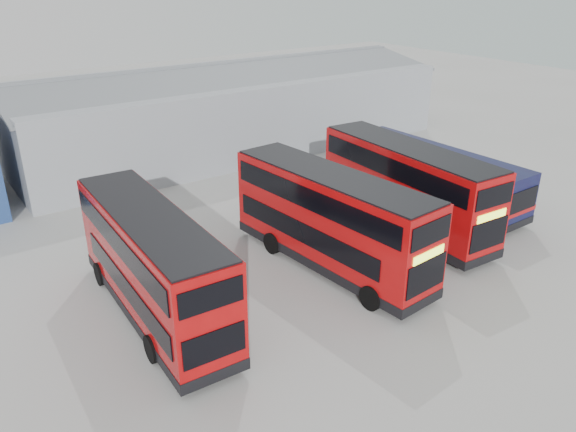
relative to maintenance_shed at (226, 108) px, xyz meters
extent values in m
plane|color=gray|center=(-8.00, -20.00, -2.60)|extent=(120.00, 120.00, 0.00)
cube|color=#8F959C|center=(0.00, 0.00, -0.10)|extent=(30.00, 12.00, 5.00)
cube|color=slate|center=(0.00, -2.80, 2.65)|extent=(30.50, 6.33, 1.29)
cube|color=slate|center=(0.00, 2.80, 2.65)|extent=(30.50, 6.33, 1.29)
cube|color=#AB090B|center=(-13.33, -18.20, -0.40)|extent=(2.70, 9.84, 3.76)
cube|color=black|center=(-13.33, -18.20, -2.09)|extent=(2.74, 9.88, 0.42)
cube|color=black|center=(-12.16, -18.62, -0.84)|extent=(0.36, 8.27, 0.88)
cube|color=black|center=(-14.52, -18.53, -0.84)|extent=(0.36, 8.27, 0.88)
cube|color=black|center=(-12.15, -18.25, 0.74)|extent=(0.40, 9.20, 0.88)
cube|color=black|center=(-14.51, -18.15, 0.74)|extent=(0.40, 9.20, 0.88)
cube|color=black|center=(-13.14, -13.30, -0.93)|extent=(2.09, 0.13, 1.25)
cube|color=black|center=(-13.14, -13.30, 0.74)|extent=(2.09, 0.13, 0.88)
cube|color=#D9FC35|center=(-13.14, -13.30, -0.09)|extent=(1.67, 0.10, 0.33)
cube|color=black|center=(-13.51, -23.09, -0.93)|extent=(2.05, 0.13, 1.02)
cube|color=black|center=(-13.51, -23.09, 0.74)|extent=(2.05, 0.13, 0.84)
cube|color=black|center=(-13.33, -18.20, 1.51)|extent=(2.55, 9.70, 0.09)
cylinder|color=black|center=(-12.08, -14.85, -2.12)|extent=(0.33, 0.98, 0.97)
cylinder|color=black|center=(-14.31, -14.77, -2.12)|extent=(0.33, 0.98, 0.97)
cylinder|color=black|center=(-12.31, -20.70, -2.12)|extent=(0.33, 0.98, 0.97)
cylinder|color=black|center=(-14.53, -20.62, -2.12)|extent=(0.33, 0.98, 0.97)
cube|color=#AB090B|center=(-5.71, -18.96, -0.34)|extent=(3.14, 10.15, 3.85)
cube|color=black|center=(-5.71, -18.96, -2.08)|extent=(3.19, 10.19, 0.43)
cube|color=black|center=(-6.94, -18.67, -0.80)|extent=(0.70, 8.45, 0.90)
cube|color=black|center=(-4.53, -18.48, -0.80)|extent=(0.70, 8.45, 0.90)
cube|color=black|center=(-6.91, -19.05, 0.82)|extent=(0.78, 9.40, 0.90)
cube|color=black|center=(-4.50, -18.86, 0.82)|extent=(0.78, 9.40, 0.90)
cube|color=black|center=(-5.32, -23.96, -0.89)|extent=(2.14, 0.21, 1.28)
cube|color=black|center=(-5.32, -23.96, 0.82)|extent=(2.14, 0.21, 0.90)
cube|color=#D9FC35|center=(-5.32, -23.97, -0.03)|extent=(1.71, 0.17, 0.33)
cube|color=black|center=(-6.09, -13.96, -0.89)|extent=(2.09, 0.21, 1.05)
cube|color=black|center=(-6.09, -13.96, 0.82)|extent=(2.09, 0.21, 0.86)
cube|color=black|center=(-5.71, -18.96, 1.60)|extent=(2.99, 9.99, 0.10)
cylinder|color=black|center=(-6.58, -22.51, -2.11)|extent=(0.38, 1.01, 0.99)
cylinder|color=black|center=(-4.30, -22.33, -2.11)|extent=(0.38, 1.01, 0.99)
cylinder|color=black|center=(-7.04, -16.53, -2.11)|extent=(0.38, 1.01, 0.99)
cylinder|color=black|center=(-4.76, -16.35, -2.11)|extent=(0.38, 1.01, 0.99)
cube|color=#AB090B|center=(-0.31, -18.11, -0.34)|extent=(2.95, 10.13, 3.86)
cube|color=black|center=(-0.31, -18.11, -2.08)|extent=(2.99, 10.17, 0.43)
cube|color=black|center=(-1.50, -17.67, -0.79)|extent=(0.53, 8.48, 0.91)
cube|color=black|center=(0.92, -17.80, -0.79)|extent=(0.53, 8.48, 0.91)
cube|color=black|center=(-1.52, -18.05, 0.83)|extent=(0.59, 9.43, 0.91)
cube|color=black|center=(0.90, -18.18, 0.83)|extent=(0.59, 9.43, 0.91)
cube|color=black|center=(-0.60, -23.13, -0.89)|extent=(2.14, 0.17, 1.29)
cube|color=black|center=(-0.60, -23.13, 0.83)|extent=(2.14, 0.17, 0.91)
cube|color=#D9FC35|center=(-0.60, -23.14, -0.03)|extent=(1.72, 0.14, 0.33)
cube|color=black|center=(-0.03, -13.10, -0.89)|extent=(2.10, 0.17, 1.05)
cube|color=black|center=(-0.03, -13.10, 0.83)|extent=(2.10, 0.17, 0.86)
cube|color=black|center=(-0.31, -18.11, 1.61)|extent=(2.80, 9.98, 0.10)
cylinder|color=black|center=(-1.65, -21.52, -2.11)|extent=(0.36, 1.01, 0.99)
cylinder|color=black|center=(0.63, -21.66, -2.11)|extent=(0.36, 1.01, 0.99)
cylinder|color=black|center=(-1.31, -15.53, -2.11)|extent=(0.36, 1.01, 0.99)
cylinder|color=black|center=(0.97, -15.66, -2.11)|extent=(0.36, 1.01, 0.99)
cube|color=#0C1236|center=(3.69, -16.47, -0.97)|extent=(2.52, 10.75, 2.59)
cube|color=black|center=(3.69, -16.47, -2.09)|extent=(2.56, 10.79, 0.39)
cube|color=#A90D0E|center=(3.69, -16.47, -1.43)|extent=(2.55, 10.78, 0.24)
cube|color=black|center=(4.93, -16.75, -0.55)|extent=(0.12, 8.98, 0.93)
cube|color=black|center=(2.45, -16.77, -0.55)|extent=(0.12, 8.98, 0.93)
cube|color=black|center=(3.65, -11.08, -0.80)|extent=(2.20, 0.07, 1.27)
cube|color=black|center=(3.73, -21.86, -0.80)|extent=(2.15, 0.06, 1.07)
cylinder|color=black|center=(4.83, -12.65, -2.10)|extent=(0.32, 1.02, 1.01)
cylinder|color=black|center=(2.49, -12.67, -2.10)|extent=(0.32, 1.02, 1.01)
cylinder|color=black|center=(4.88, -19.48, -2.10)|extent=(0.32, 1.02, 1.01)
cylinder|color=black|center=(2.54, -19.50, -2.10)|extent=(0.32, 1.02, 1.01)
camera|label=1|loc=(-19.62, -35.45, 9.30)|focal=35.00mm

